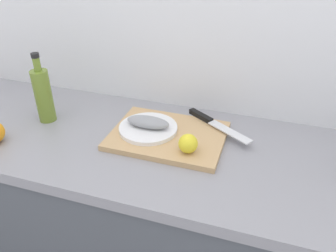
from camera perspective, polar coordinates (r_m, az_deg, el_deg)
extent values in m
cube|color=white|center=(1.32, 3.13, 17.46)|extent=(3.20, 0.05, 2.50)
cube|color=#4C5159|center=(1.49, -1.33, -18.20)|extent=(2.00, 0.58, 0.86)
cube|color=gray|center=(1.19, -1.60, -3.91)|extent=(2.00, 0.60, 0.04)
cube|color=tan|center=(1.20, 0.00, -1.63)|extent=(0.39, 0.30, 0.02)
cylinder|color=white|center=(1.21, -3.34, -0.37)|extent=(0.21, 0.21, 0.01)
ellipsoid|color=gray|center=(1.20, -3.37, 0.66)|extent=(0.16, 0.07, 0.04)
cube|color=silver|center=(1.21, 10.30, -0.95)|extent=(0.17, 0.13, 0.00)
cube|color=black|center=(1.29, 5.54, 1.70)|extent=(0.10, 0.08, 0.02)
sphere|color=yellow|center=(1.09, 3.39, -2.95)|extent=(0.06, 0.06, 0.06)
cylinder|color=olive|center=(1.36, -20.15, 4.72)|extent=(0.06, 0.06, 0.20)
cylinder|color=olive|center=(1.31, -21.14, 9.63)|extent=(0.03, 0.03, 0.05)
cylinder|color=black|center=(1.30, -21.42, 10.98)|extent=(0.03, 0.03, 0.02)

